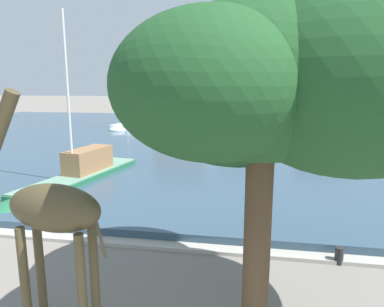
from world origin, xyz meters
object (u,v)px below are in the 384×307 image
object	(u,v)px
giraffe_statue	(47,212)
sailboat_orange	(341,141)
sailboat_white	(127,127)
shade_tree	(276,84)
sailboat_red	(192,118)
sailboat_green	(75,177)
mooring_bollard	(339,256)

from	to	relation	value
giraffe_statue	sailboat_orange	size ratio (longest dim) A/B	0.63
sailboat_orange	sailboat_white	bearing A→B (deg)	163.90
sailboat_white	shade_tree	size ratio (longest dim) A/B	1.44
giraffe_statue	shade_tree	size ratio (longest dim) A/B	0.77
sailboat_orange	sailboat_red	size ratio (longest dim) A/B	0.92
sailboat_green	sailboat_red	bearing A→B (deg)	89.37
sailboat_orange	mooring_bollard	distance (m)	21.01
sailboat_orange	sailboat_red	distance (m)	23.06
giraffe_statue	sailboat_green	xyz separation A→B (m)	(-4.75, 9.79, -2.09)
sailboat_orange	mooring_bollard	bearing A→B (deg)	-103.08
sailboat_red	sailboat_orange	bearing A→B (deg)	-47.96
sailboat_orange	sailboat_green	world-z (taller)	sailboat_green
sailboat_white	sailboat_red	bearing A→B (deg)	64.61
sailboat_white	sailboat_green	size ratio (longest dim) A/B	1.03
mooring_bollard	giraffe_statue	bearing A→B (deg)	-146.71
sailboat_green	sailboat_red	distance (m)	31.94
giraffe_statue	sailboat_white	distance (m)	32.15
mooring_bollard	sailboat_red	bearing A→B (deg)	105.87
sailboat_red	mooring_bollard	world-z (taller)	sailboat_red
giraffe_statue	sailboat_red	bearing A→B (deg)	96.02
giraffe_statue	shade_tree	bearing A→B (deg)	15.00
sailboat_orange	sailboat_red	world-z (taller)	sailboat_orange
giraffe_statue	sailboat_white	size ratio (longest dim) A/B	0.53
sailboat_green	shade_tree	xyz separation A→B (m)	(8.89, -8.68, 4.46)
sailboat_white	sailboat_orange	size ratio (longest dim) A/B	1.19
sailboat_white	sailboat_green	distance (m)	21.37
sailboat_orange	giraffe_statue	bearing A→B (deg)	-114.18
sailboat_white	sailboat_red	xyz separation A→B (m)	(5.29, 11.14, 0.02)
sailboat_white	sailboat_green	xyz separation A→B (m)	(4.94, -20.79, 0.09)
sailboat_green	shade_tree	size ratio (longest dim) A/B	1.39
sailboat_orange	shade_tree	distance (m)	24.89
sailboat_green	mooring_bollard	world-z (taller)	sailboat_green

